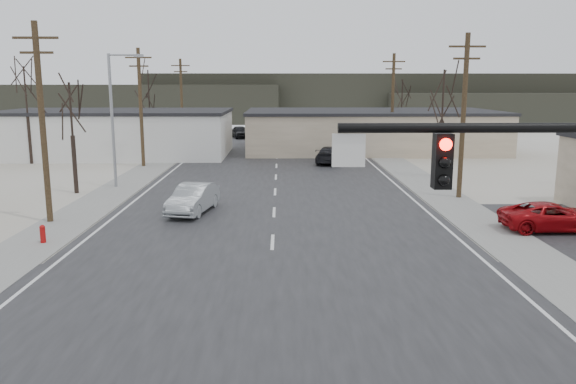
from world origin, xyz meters
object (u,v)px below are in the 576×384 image
Objects in this scene: fire_hydrant at (43,234)px; car_far_a at (331,155)px; car_far_b at (240,132)px; car_parked_red at (552,217)px; sedan_crossing at (193,198)px.

fire_hydrant is 0.17× the size of car_far_a.
car_far_b reaches higher than car_far_a.
fire_hydrant is 0.19× the size of car_far_b.
car_far_a is 25.29m from car_parked_red.
sedan_crossing reaches higher than car_far_a.
sedan_crossing reaches higher than car_parked_red.
sedan_crossing is 0.91× the size of car_far_a.
car_far_a reaches higher than fire_hydrant.
sedan_crossing reaches higher than fire_hydrant.
sedan_crossing is at bearing 79.00° from car_far_a.
sedan_crossing is at bearing 76.57° from car_parked_red.
car_parked_red is (8.62, -23.77, -0.09)m from car_far_a.
sedan_crossing is at bearing -103.86° from car_far_b.
sedan_crossing is 1.02× the size of car_far_b.
sedan_crossing is 0.98× the size of car_parked_red.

